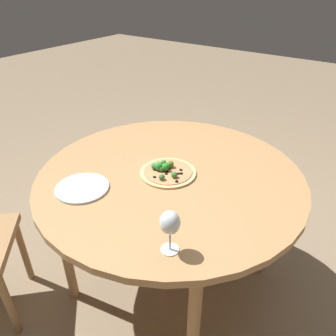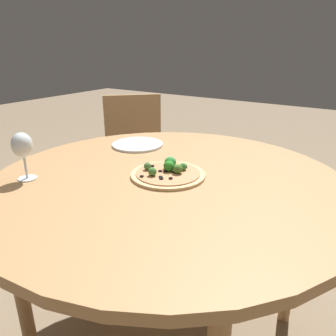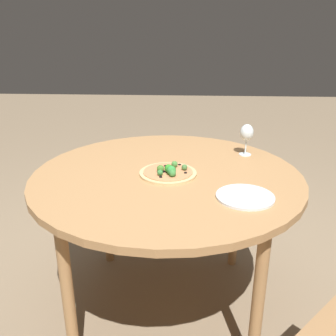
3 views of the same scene
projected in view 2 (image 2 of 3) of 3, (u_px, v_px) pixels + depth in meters
The scene contains 5 objects.
dining_table at pixel (168, 194), 1.15m from camera, with size 1.23×1.23×0.75m.
chair at pixel (136, 156), 2.17m from camera, with size 0.57×0.57×0.86m.
pizza at pixel (168, 172), 1.14m from camera, with size 0.26×0.26×0.06m.
wine_glass at pixel (22, 147), 1.08m from camera, with size 0.07×0.07×0.16m.
plate_near at pixel (138, 144), 1.48m from camera, with size 0.23×0.23×0.01m.
Camera 2 is at (-0.58, 0.87, 1.18)m, focal length 35.00 mm.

